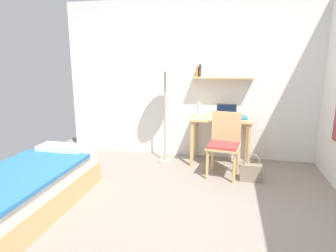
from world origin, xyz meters
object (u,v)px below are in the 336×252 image
(desk_chair, at_px, (224,142))
(standing_lamp, at_px, (165,69))
(bed, at_px, (27,190))
(handbag, at_px, (251,172))
(book_stack, at_px, (242,117))
(water_bottle, at_px, (199,109))
(desk, at_px, (221,127))
(laptop, at_px, (226,114))

(desk_chair, xyz_separation_m, standing_lamp, (-0.94, 0.38, 1.00))
(bed, xyz_separation_m, desk_chair, (2.08, 1.48, 0.26))
(handbag, bearing_deg, book_stack, 102.16)
(water_bottle, xyz_separation_m, book_stack, (0.68, -0.06, -0.09))
(water_bottle, xyz_separation_m, handbag, (0.81, -0.67, -0.73))
(book_stack, bearing_deg, desk, 173.74)
(bed, xyz_separation_m, laptop, (2.09, 2.03, 0.56))
(water_bottle, bearing_deg, bed, -129.55)
(desk, bearing_deg, book_stack, -6.26)
(handbag, bearing_deg, standing_lamp, 158.59)
(desk, relative_size, water_bottle, 4.17)
(bed, relative_size, laptop, 5.87)
(handbag, bearing_deg, bed, -151.52)
(book_stack, bearing_deg, water_bottle, 174.82)
(standing_lamp, distance_m, laptop, 1.19)
(bed, bearing_deg, water_bottle, 50.45)
(desk_chair, bearing_deg, desk, 98.12)
(desk_chair, relative_size, laptop, 2.85)
(book_stack, bearing_deg, bed, -140.18)
(bed, height_order, handbag, bed)
(desk, xyz_separation_m, laptop, (0.08, 0.05, 0.20))
(laptop, bearing_deg, desk, -145.74)
(laptop, bearing_deg, bed, -135.79)
(laptop, xyz_separation_m, book_stack, (0.24, -0.09, -0.03))
(bed, relative_size, desk_chair, 2.06)
(book_stack, bearing_deg, handbag, -77.84)
(bed, distance_m, laptop, 2.97)
(water_bottle, bearing_deg, desk_chair, -51.11)
(book_stack, relative_size, handbag, 0.54)
(desk, bearing_deg, bed, -135.45)
(standing_lamp, distance_m, water_bottle, 0.84)
(standing_lamp, xyz_separation_m, laptop, (0.95, 0.18, -0.70))
(water_bottle, bearing_deg, book_stack, -5.18)
(bed, distance_m, water_bottle, 2.67)
(desk_chair, bearing_deg, book_stack, 61.98)
(standing_lamp, bearing_deg, book_stack, 4.30)
(desk_chair, relative_size, book_stack, 4.25)
(laptop, height_order, water_bottle, water_bottle)
(water_bottle, height_order, book_stack, water_bottle)
(desk_chair, xyz_separation_m, laptop, (0.01, 0.56, 0.30))
(bed, relative_size, book_stack, 8.75)
(laptop, bearing_deg, standing_lamp, -169.36)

